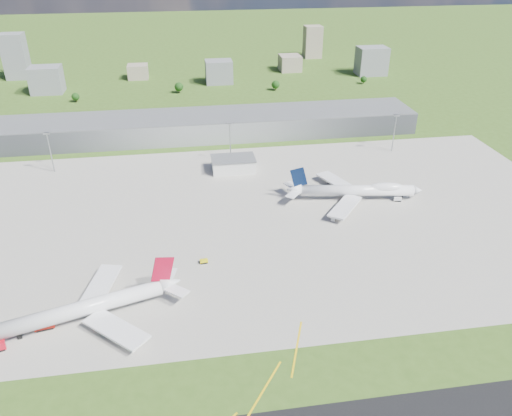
{
  "coord_description": "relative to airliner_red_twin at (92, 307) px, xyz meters",
  "views": [
    {
      "loc": [
        -19.48,
        -182.76,
        129.24
      ],
      "look_at": [
        14.01,
        33.51,
        9.0
      ],
      "focal_mm": 35.0,
      "sensor_mm": 36.0,
      "label": 1
    }
  ],
  "objects": [
    {
      "name": "tree_w",
      "position": [
        -51.48,
        292.27,
        -0.46
      ],
      "size": [
        6.75,
        6.75,
        8.25
      ],
      "color": "#382314",
      "rests_on": "ground"
    },
    {
      "name": "bldg_c",
      "position": [
        78.52,
        337.27,
        5.68
      ],
      "size": [
        26.0,
        20.0,
        22.0
      ],
      "primitive_type": "cube",
      "color": "slate",
      "rests_on": "ground"
    },
    {
      "name": "bldg_w",
      "position": [
        -81.48,
        327.27,
        6.68
      ],
      "size": [
        28.0,
        22.0,
        24.0
      ],
      "primitive_type": "cube",
      "color": "slate",
      "rests_on": "ground"
    },
    {
      "name": "ops_building",
      "position": [
        68.52,
        127.27,
        -1.32
      ],
      "size": [
        26.0,
        16.0,
        8.0
      ],
      "primitive_type": "cube",
      "color": "silver",
      "rests_on": "ground"
    },
    {
      "name": "apron",
      "position": [
        68.52,
        67.27,
        -5.28
      ],
      "size": [
        360.0,
        190.0,
        0.08
      ],
      "primitive_type": "cube",
      "color": "#9C988E",
      "rests_on": "ground"
    },
    {
      "name": "van_white_near",
      "position": [
        112.38,
        58.06,
        -4.1
      ],
      "size": [
        3.71,
        5.12,
        2.41
      ],
      "rotation": [
        0.0,
        0.0,
        1.17
      ],
      "color": "silver",
      "rests_on": "ground"
    },
    {
      "name": "mast_east",
      "position": [
        178.52,
        142.27,
        12.38
      ],
      "size": [
        3.5,
        2.0,
        25.9
      ],
      "color": "gray",
      "rests_on": "ground"
    },
    {
      "name": "mast_west",
      "position": [
        -41.48,
        142.27,
        12.38
      ],
      "size": [
        3.5,
        2.0,
        25.9
      ],
      "color": "gray",
      "rests_on": "ground"
    },
    {
      "name": "ground",
      "position": [
        58.52,
        177.27,
        -5.32
      ],
      "size": [
        1400.0,
        1400.0,
        0.0
      ],
      "primitive_type": "plane",
      "color": "#37561B",
      "rests_on": "ground"
    },
    {
      "name": "airliner_blue_quad",
      "position": [
        131.62,
        78.37,
        0.13
      ],
      "size": [
        74.98,
        58.29,
        19.61
      ],
      "rotation": [
        0.0,
        0.0,
        -0.15
      ],
      "color": "white",
      "rests_on": "ground"
    },
    {
      "name": "bldg_ce",
      "position": [
        158.52,
        377.27,
        2.68
      ],
      "size": [
        22.0,
        24.0,
        16.0
      ],
      "primitive_type": "cube",
      "color": "gray",
      "rests_on": "ground"
    },
    {
      "name": "bldg_e",
      "position": [
        238.52,
        347.27,
        8.68
      ],
      "size": [
        30.0,
        22.0,
        28.0
      ],
      "primitive_type": "cube",
      "color": "slate",
      "rests_on": "ground"
    },
    {
      "name": "bldg_tall_w",
      "position": [
        -121.48,
        387.27,
        16.68
      ],
      "size": [
        22.0,
        20.0,
        44.0
      ],
      "primitive_type": "cube",
      "color": "slate",
      "rests_on": "ground"
    },
    {
      "name": "tree_c",
      "position": [
        38.52,
        307.27,
        0.51
      ],
      "size": [
        8.1,
        8.1,
        9.9
      ],
      "color": "#382314",
      "rests_on": "ground"
    },
    {
      "name": "tree_e",
      "position": [
        128.52,
        302.27,
        0.19
      ],
      "size": [
        7.65,
        7.65,
        9.35
      ],
      "color": "#382314",
      "rests_on": "ground"
    },
    {
      "name": "fire_truck",
      "position": [
        -17.21,
        -3.73,
        -3.74
      ],
      "size": [
        7.42,
        3.91,
        3.17
      ],
      "rotation": [
        0.0,
        0.0,
        0.19
      ],
      "color": "#A3150B",
      "rests_on": "ground"
    },
    {
      "name": "tug_yellow",
      "position": [
        44.12,
        29.84,
        -4.41
      ],
      "size": [
        3.69,
        2.44,
        1.74
      ],
      "rotation": [
        0.0,
        0.0,
        0.13
      ],
      "color": "yellow",
      "rests_on": "ground"
    },
    {
      "name": "bldg_cw",
      "position": [
        -1.48,
        367.27,
        1.68
      ],
      "size": [
        20.0,
        18.0,
        14.0
      ],
      "primitive_type": "cube",
      "color": "gray",
      "rests_on": "ground"
    },
    {
      "name": "airliner_red_twin",
      "position": [
        0.0,
        0.0,
        0.0
      ],
      "size": [
        71.31,
        54.39,
        19.99
      ],
      "rotation": [
        0.0,
        0.0,
        3.43
      ],
      "color": "white",
      "rests_on": "ground"
    },
    {
      "name": "bldg_tall_e",
      "position": [
        198.52,
        437.27,
        12.68
      ],
      "size": [
        20.0,
        18.0,
        36.0
      ],
      "primitive_type": "cube",
      "color": "gray",
      "rests_on": "ground"
    },
    {
      "name": "tree_far_e",
      "position": [
        218.52,
        312.27,
        -0.79
      ],
      "size": [
        6.3,
        6.3,
        7.7
      ],
      "color": "#382314",
      "rests_on": "ground"
    },
    {
      "name": "terminal",
      "position": [
        58.52,
        192.27,
        2.18
      ],
      "size": [
        300.0,
        42.0,
        15.0
      ],
      "primitive_type": "cube",
      "color": "gray",
      "rests_on": "ground"
    },
    {
      "name": "van_white_far",
      "position": [
        153.52,
        72.75,
        -4.2
      ],
      "size": [
        4.42,
        2.52,
        2.21
      ],
      "rotation": [
        0.0,
        0.0,
        -0.14
      ],
      "color": "silver",
      "rests_on": "ground"
    },
    {
      "name": "mast_center",
      "position": [
        68.52,
        142.27,
        12.38
      ],
      "size": [
        3.5,
        2.0,
        25.9
      ],
      "color": "gray",
      "rests_on": "ground"
    }
  ]
}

